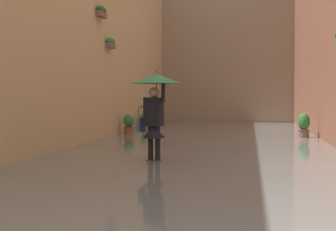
# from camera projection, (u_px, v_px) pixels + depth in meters

# --- Properties ---
(ground_plane) EXTENTS (65.23, 65.23, 0.00)m
(ground_plane) POSITION_uv_depth(u_px,v_px,m) (207.00, 146.00, 15.21)
(ground_plane) COLOR slate
(flood_water) EXTENTS (8.23, 32.09, 0.07)m
(flood_water) POSITION_uv_depth(u_px,v_px,m) (207.00, 145.00, 15.21)
(flood_water) COLOR slate
(flood_water) RESTS_ON ground_plane
(building_facade_right) EXTENTS (2.04, 30.09, 8.47)m
(building_facade_right) POSITION_uv_depth(u_px,v_px,m) (63.00, 12.00, 15.81)
(building_facade_right) COLOR tan
(building_facade_right) RESTS_ON ground_plane
(building_facade_far) EXTENTS (11.03, 1.80, 11.89)m
(building_facade_far) POSITION_uv_depth(u_px,v_px,m) (228.00, 21.00, 28.73)
(building_facade_far) COLOR gray
(building_facade_far) RESTS_ON ground_plane
(person_wading) EXTENTS (1.12, 1.12, 2.10)m
(person_wading) POSITION_uv_depth(u_px,v_px,m) (155.00, 96.00, 10.96)
(person_wading) COLOR #4C4233
(person_wading) RESTS_ON ground_plane
(potted_plant_far_left) EXTENTS (0.42, 0.42, 0.94)m
(potted_plant_far_left) POSITION_uv_depth(u_px,v_px,m) (304.00, 126.00, 17.46)
(potted_plant_far_left) COLOR brown
(potted_plant_far_left) RESTS_ON ground_plane
(potted_plant_far_right) EXTENTS (0.44, 0.44, 0.82)m
(potted_plant_far_right) POSITION_uv_depth(u_px,v_px,m) (145.00, 120.00, 21.95)
(potted_plant_far_right) COLOR #66605B
(potted_plant_far_right) RESTS_ON ground_plane
(potted_plant_near_right) EXTENTS (0.40, 0.40, 0.81)m
(potted_plant_near_right) POSITION_uv_depth(u_px,v_px,m) (129.00, 125.00, 19.24)
(potted_plant_near_right) COLOR brown
(potted_plant_near_right) RESTS_ON ground_plane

